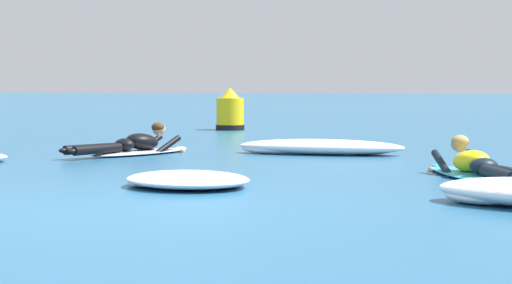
% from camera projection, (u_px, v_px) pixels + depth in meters
% --- Properties ---
extents(ground_plane, '(120.00, 120.00, 0.00)m').
position_uv_depth(ground_plane, '(282.00, 139.00, 18.29)').
color(ground_plane, '#235B84').
extents(surfer_near, '(1.30, 2.56, 0.55)m').
position_uv_depth(surfer_near, '(476.00, 168.00, 10.98)').
color(surfer_near, '#2DB2D1').
rests_on(surfer_near, ground).
extents(surfer_far, '(1.61, 2.32, 0.54)m').
position_uv_depth(surfer_far, '(134.00, 146.00, 14.45)').
color(surfer_far, silver).
rests_on(surfer_far, ground).
extents(whitewater_front, '(1.73, 1.60, 0.17)m').
position_uv_depth(whitewater_front, '(188.00, 180.00, 10.13)').
color(whitewater_front, white).
rests_on(whitewater_front, ground).
extents(whitewater_far_band, '(2.69, 0.93, 0.24)m').
position_uv_depth(whitewater_far_band, '(321.00, 147.00, 14.58)').
color(whitewater_far_band, white).
rests_on(whitewater_far_band, ground).
extents(channel_marker_buoy, '(0.67, 0.67, 0.98)m').
position_uv_depth(channel_marker_buoy, '(230.00, 113.00, 21.65)').
color(channel_marker_buoy, yellow).
rests_on(channel_marker_buoy, ground).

